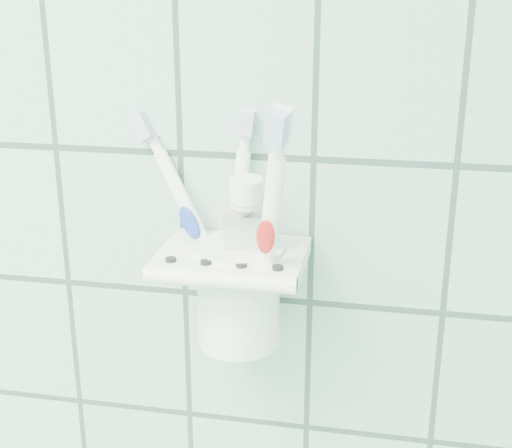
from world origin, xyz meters
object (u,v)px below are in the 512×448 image
holder_bracket (233,259)px  toothbrush_pink (248,217)px  cup (239,290)px  toothbrush_blue (223,226)px  toothpaste_tube (247,244)px  toothbrush_orange (258,216)px

holder_bracket → toothbrush_pink: toothbrush_pink is taller
cup → toothbrush_blue: (-0.01, 0.00, 0.06)m
holder_bracket → toothbrush_blue: toothbrush_blue is taller
toothpaste_tube → toothbrush_blue: bearing=169.3°
cup → toothbrush_blue: 0.06m
toothbrush_blue → toothpaste_tube: size_ratio=1.32×
toothbrush_pink → toothbrush_orange: 0.01m
holder_bracket → cup: size_ratio=1.34×
toothbrush_pink → toothbrush_blue: toothbrush_pink is taller
holder_bracket → toothbrush_orange: 0.05m
toothbrush_pink → toothpaste_tube: size_ratio=1.43×
cup → toothbrush_blue: bearing=162.7°
cup → toothbrush_pink: (0.01, -0.01, 0.07)m
toothbrush_orange → toothpaste_tube: bearing=157.3°
cup → toothbrush_orange: size_ratio=0.41×
cup → toothpaste_tube: toothpaste_tube is taller
toothbrush_blue → toothbrush_orange: 0.04m
holder_bracket → toothbrush_pink: bearing=-6.4°
cup → toothbrush_orange: bearing=-17.6°
toothpaste_tube → toothbrush_pink: bearing=-80.1°
cup → toothbrush_orange: (0.02, -0.01, 0.07)m
cup → toothpaste_tube: bearing=20.8°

